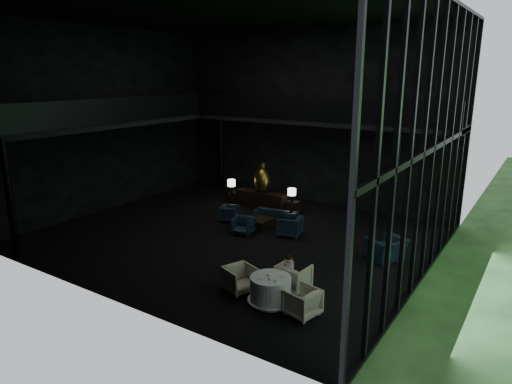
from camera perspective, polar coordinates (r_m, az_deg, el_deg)
The scene contains 36 objects.
floor at distance 17.59m, azimuth -2.70°, elevation -5.47°, with size 14.00×12.00×0.02m, color black.
ceiling at distance 16.63m, azimuth -3.06°, elevation 21.38°, with size 14.00×12.00×0.02m, color black.
wall_back at distance 21.74m, azimuth 6.62°, elevation 9.16°, with size 14.00×0.04×8.00m, color black.
wall_front at distance 12.37m, azimuth -19.54°, elevation 4.29°, with size 14.00×0.04×8.00m, color black.
wall_left at distance 21.51m, azimuth -18.27°, elevation 8.47°, with size 0.04×12.00×8.00m, color black.
curtain_wall at distance 13.77m, azimuth 21.29°, elevation 5.11°, with size 0.20×12.00×8.00m, color black, non-canonical shape.
mezzanine_left at distance 20.74m, azimuth -16.52°, elevation 8.40°, with size 2.00×12.00×0.25m, color black.
mezzanine_back at distance 20.41m, azimuth 7.87°, elevation 8.77°, with size 12.00×2.00×0.25m, color black.
railing_left at distance 19.94m, azimuth -14.76°, elevation 10.02°, with size 0.06×12.00×1.00m, color black.
railing_back at distance 19.46m, azimuth 6.63°, elevation 10.30°, with size 12.00×0.06×1.00m, color black.
column_sw at distance 17.10m, azimuth -28.42°, elevation -0.84°, with size 0.24×0.24×4.00m, color black.
column_nw at distance 24.42m, azimuth -4.40°, elevation 5.07°, with size 0.24×0.24×4.00m, color black.
column_ne at distance 18.47m, azimuth 16.95°, elevation 1.35°, with size 0.24×0.24×4.00m, color black.
console at distance 20.90m, azimuth 0.72°, elevation -1.05°, with size 2.46×0.56×0.78m, color black.
bronze_urn at distance 20.69m, azimuth 0.79°, elevation 1.56°, with size 0.73×0.73×1.36m.
side_table_left at distance 21.87m, azimuth -2.69°, elevation -0.66°, with size 0.50×0.50×0.55m, color black.
table_lamp_left at distance 21.50m, azimuth -3.09°, elevation 1.07°, with size 0.38×0.38×0.63m.
side_table_right at distance 20.22m, azimuth 4.69°, elevation -1.94°, with size 0.52×0.52×0.58m, color black.
table_lamp_right at distance 19.88m, azimuth 4.50°, elevation -0.05°, with size 0.36×0.36×0.61m.
sofa at distance 19.36m, azimuth 2.47°, elevation -2.56°, with size 1.64×0.48×0.64m, color black.
lounge_armchair_west at distance 19.19m, azimuth -3.34°, elevation -2.66°, with size 0.66×0.62×0.68m, color black.
lounge_armchair_east at distance 17.45m, azimuth 4.27°, elevation -3.99°, with size 0.94×0.88×0.96m, color black.
lounge_armchair_south at distance 17.62m, azimuth -1.62°, elevation -4.18°, with size 0.70×0.65×0.72m, color black.
window_armchair at distance 15.83m, azimuth 15.96°, elevation -6.28°, with size 1.25×0.81×1.09m, color black.
coffee_table at distance 18.30m, azimuth 0.35°, elevation -3.94°, with size 0.94×0.94×0.42m, color black.
dining_table at distance 12.62m, azimuth 1.83°, elevation -12.31°, with size 1.26×1.26×0.75m.
dining_chair_north at distance 13.28m, azimuth 4.71°, elevation -10.21°, with size 0.92×0.86×0.95m, color #A09B84.
dining_chair_east at distance 12.04m, azimuth 5.78°, elevation -13.31°, with size 0.81×0.76×0.83m, color beige.
dining_chair_west at distance 13.18m, azimuth -2.02°, elevation -10.58°, with size 0.84×0.78×0.86m, color #AEA897.
child at distance 13.12m, azimuth 4.11°, elevation -9.16°, with size 0.29×0.29×0.62m.
plate_a at distance 12.35m, azimuth 0.75°, elevation -10.71°, with size 0.25×0.25×0.02m, color white.
plate_b at distance 12.50m, azimuth 3.39°, elevation -10.41°, with size 0.22×0.22×0.02m, color white.
saucer at distance 12.27m, azimuth 2.33°, elevation -10.91°, with size 0.14×0.14×0.01m, color white.
coffee_cup at distance 12.15m, azimuth 2.58°, elevation -11.00°, with size 0.08×0.08×0.06m, color white.
cereal_bowl at distance 12.49m, azimuth 1.64°, elevation -10.26°, with size 0.14×0.14×0.07m, color white.
cream_pot at distance 12.23m, azimuth 1.60°, elevation -10.85°, with size 0.06×0.06×0.07m, color #99999E.
Camera 1 is at (9.76, -13.32, 6.05)m, focal length 32.00 mm.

